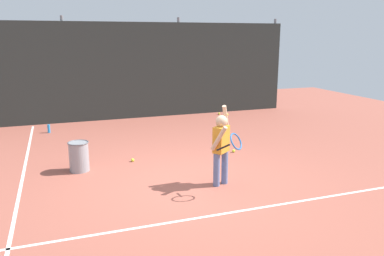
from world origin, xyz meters
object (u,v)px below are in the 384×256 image
at_px(tennis_player, 222,144).
at_px(tennis_ball_4, 221,141).
at_px(tennis_ball_3, 234,151).
at_px(water_bottle, 49,129).
at_px(tennis_ball_0, 227,115).
at_px(tennis_ball_1, 219,114).
at_px(tennis_ball_5, 133,160).
at_px(ball_hopper, 79,156).

distance_m(tennis_player, tennis_ball_4, 2.82).
bearing_deg(tennis_ball_3, tennis_player, -121.90).
xyz_separation_m(water_bottle, tennis_ball_0, (5.34, 0.47, -0.08)).
relative_size(tennis_ball_0, tennis_ball_1, 1.00).
distance_m(tennis_ball_3, tennis_ball_4, 0.87).
relative_size(tennis_player, tennis_ball_5, 20.46).
bearing_deg(water_bottle, tennis_player, -60.20).
relative_size(tennis_ball_0, tennis_ball_3, 1.00).
xyz_separation_m(ball_hopper, tennis_ball_5, (1.04, 0.21, -0.26)).
bearing_deg(tennis_ball_0, ball_hopper, -141.57).
bearing_deg(tennis_ball_0, tennis_ball_3, -112.67).
bearing_deg(water_bottle, tennis_ball_3, -40.28).
height_order(tennis_player, ball_hopper, tennis_player).
bearing_deg(tennis_ball_5, water_bottle, 117.27).
distance_m(water_bottle, tennis_ball_5, 3.50).
distance_m(tennis_player, tennis_ball_3, 2.05).
xyz_separation_m(tennis_ball_4, tennis_ball_5, (-2.28, -0.76, 0.00)).
distance_m(tennis_player, tennis_ball_1, 6.08).
distance_m(ball_hopper, water_bottle, 3.37).
bearing_deg(ball_hopper, tennis_ball_1, 41.19).
relative_size(water_bottle, tennis_ball_5, 3.33).
bearing_deg(tennis_ball_0, water_bottle, -174.93).
height_order(tennis_ball_3, tennis_ball_4, same).
xyz_separation_m(ball_hopper, tennis_ball_3, (3.24, 0.10, -0.26)).
bearing_deg(tennis_ball_4, water_bottle, 148.84).
bearing_deg(tennis_ball_3, tennis_ball_5, 177.16).
bearing_deg(tennis_ball_3, ball_hopper, -178.23).
distance_m(tennis_ball_0, tennis_ball_3, 4.00).
bearing_deg(tennis_ball_1, water_bottle, -172.23).
distance_m(tennis_player, water_bottle, 5.63).
height_order(ball_hopper, tennis_ball_0, ball_hopper).
bearing_deg(tennis_ball_3, water_bottle, 139.72).
xyz_separation_m(tennis_ball_3, tennis_ball_4, (0.09, 0.87, 0.00)).
relative_size(tennis_ball_4, tennis_ball_5, 1.00).
xyz_separation_m(tennis_player, tennis_ball_0, (2.56, 5.33, -0.69)).
bearing_deg(tennis_ball_5, tennis_ball_3, -2.84).
distance_m(tennis_ball_0, tennis_ball_1, 0.29).
bearing_deg(ball_hopper, tennis_ball_4, 16.27).
relative_size(tennis_ball_0, tennis_ball_4, 1.00).
height_order(tennis_ball_4, tennis_ball_5, same).
bearing_deg(tennis_ball_5, ball_hopper, -168.66).
xyz_separation_m(tennis_ball_0, tennis_ball_1, (-0.18, 0.23, 0.00)).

